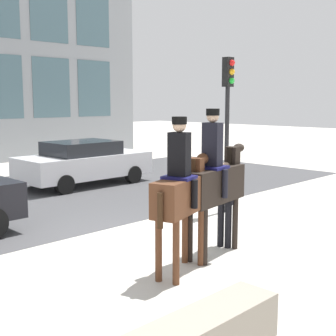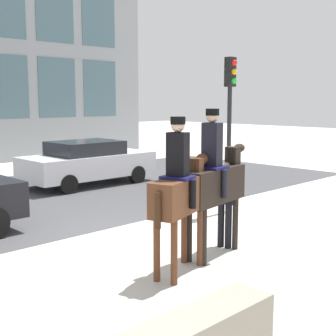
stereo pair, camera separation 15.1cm
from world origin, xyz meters
TOP-DOWN VIEW (x-y plane):
  - ground_plane at (0.00, 0.00)m, footprint 80.00×80.00m
  - road_surface at (0.00, 4.75)m, footprint 23.36×8.50m
  - mounted_horse_lead at (-0.52, -2.48)m, footprint 1.76×0.83m
  - mounted_horse_companion at (0.58, -2.28)m, footprint 1.94×0.68m
  - pedestrian_bystander at (1.04, -2.15)m, footprint 0.81×0.57m
  - street_car_far_lane at (3.09, 5.46)m, footprint 4.46×2.03m
  - traffic_light at (3.40, -0.36)m, footprint 0.24×0.29m

SIDE VIEW (x-z plane):
  - ground_plane at x=0.00m, z-range 0.00..0.00m
  - road_surface at x=0.00m, z-range 0.00..0.01m
  - street_car_far_lane at x=3.09m, z-range 0.03..1.53m
  - pedestrian_bystander at x=1.04m, z-range 0.15..1.83m
  - mounted_horse_lead at x=-0.52m, z-range 0.08..2.68m
  - mounted_horse_companion at x=0.58m, z-range 0.04..2.74m
  - traffic_light at x=3.40m, z-range 0.67..4.58m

